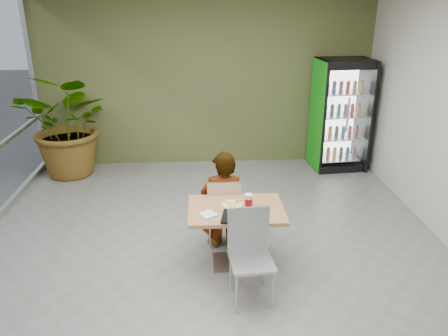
{
  "coord_description": "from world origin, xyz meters",
  "views": [
    {
      "loc": [
        -0.12,
        -4.35,
        2.98
      ],
      "look_at": [
        0.17,
        0.62,
        1.0
      ],
      "focal_mm": 35.0,
      "sensor_mm": 36.0,
      "label": 1
    }
  ],
  "objects_px": {
    "dining_table": "(236,225)",
    "beverage_fridge": "(341,115)",
    "seated_woman": "(223,210)",
    "soda_cup": "(249,201)",
    "cafeteria_tray": "(242,217)",
    "potted_plant": "(70,125)",
    "chair_far": "(224,207)",
    "chair_near": "(250,247)"
  },
  "relations": [
    {
      "from": "seated_woman",
      "to": "cafeteria_tray",
      "type": "distance_m",
      "value": 0.82
    },
    {
      "from": "cafeteria_tray",
      "to": "beverage_fridge",
      "type": "xyz_separation_m",
      "value": [
        2.09,
        3.31,
        0.22
      ]
    },
    {
      "from": "chair_near",
      "to": "cafeteria_tray",
      "type": "height_order",
      "value": "chair_near"
    },
    {
      "from": "chair_far",
      "to": "chair_near",
      "type": "height_order",
      "value": "chair_near"
    },
    {
      "from": "dining_table",
      "to": "beverage_fridge",
      "type": "relative_size",
      "value": 0.55
    },
    {
      "from": "beverage_fridge",
      "to": "potted_plant",
      "type": "bearing_deg",
      "value": 175.62
    },
    {
      "from": "dining_table",
      "to": "cafeteria_tray",
      "type": "bearing_deg",
      "value": -79.52
    },
    {
      "from": "soda_cup",
      "to": "seated_woman",
      "type": "bearing_deg",
      "value": 117.32
    },
    {
      "from": "chair_far",
      "to": "cafeteria_tray",
      "type": "bearing_deg",
      "value": 102.26
    },
    {
      "from": "soda_cup",
      "to": "potted_plant",
      "type": "distance_m",
      "value": 4.06
    },
    {
      "from": "dining_table",
      "to": "seated_woman",
      "type": "relative_size",
      "value": 0.7
    },
    {
      "from": "dining_table",
      "to": "soda_cup",
      "type": "bearing_deg",
      "value": 3.22
    },
    {
      "from": "seated_woman",
      "to": "soda_cup",
      "type": "relative_size",
      "value": 9.49
    },
    {
      "from": "soda_cup",
      "to": "potted_plant",
      "type": "xyz_separation_m",
      "value": [
        -2.74,
        2.99,
        0.08
      ]
    },
    {
      "from": "chair_far",
      "to": "cafeteria_tray",
      "type": "distance_m",
      "value": 0.75
    },
    {
      "from": "chair_near",
      "to": "soda_cup",
      "type": "height_order",
      "value": "chair_near"
    },
    {
      "from": "seated_woman",
      "to": "soda_cup",
      "type": "height_order",
      "value": "seated_woman"
    },
    {
      "from": "chair_near",
      "to": "dining_table",
      "type": "bearing_deg",
      "value": 95.67
    },
    {
      "from": "cafeteria_tray",
      "to": "potted_plant",
      "type": "relative_size",
      "value": 0.24
    },
    {
      "from": "chair_far",
      "to": "dining_table",
      "type": "bearing_deg",
      "value": 103.45
    },
    {
      "from": "chair_near",
      "to": "soda_cup",
      "type": "distance_m",
      "value": 0.6
    },
    {
      "from": "cafeteria_tray",
      "to": "beverage_fridge",
      "type": "height_order",
      "value": "beverage_fridge"
    },
    {
      "from": "potted_plant",
      "to": "seated_woman",
      "type": "bearing_deg",
      "value": -45.16
    },
    {
      "from": "dining_table",
      "to": "chair_far",
      "type": "distance_m",
      "value": 0.47
    },
    {
      "from": "chair_far",
      "to": "seated_woman",
      "type": "relative_size",
      "value": 0.59
    },
    {
      "from": "dining_table",
      "to": "beverage_fridge",
      "type": "distance_m",
      "value": 3.76
    },
    {
      "from": "dining_table",
      "to": "potted_plant",
      "type": "xyz_separation_m",
      "value": [
        -2.6,
        3.0,
        0.37
      ]
    },
    {
      "from": "chair_near",
      "to": "soda_cup",
      "type": "relative_size",
      "value": 6.0
    },
    {
      "from": "chair_near",
      "to": "potted_plant",
      "type": "bearing_deg",
      "value": 122.49
    },
    {
      "from": "dining_table",
      "to": "soda_cup",
      "type": "relative_size",
      "value": 6.6
    },
    {
      "from": "seated_woman",
      "to": "potted_plant",
      "type": "relative_size",
      "value": 0.85
    },
    {
      "from": "beverage_fridge",
      "to": "chair_near",
      "type": "bearing_deg",
      "value": -124.59
    },
    {
      "from": "seated_woman",
      "to": "chair_far",
      "type": "bearing_deg",
      "value": 90.57
    },
    {
      "from": "seated_woman",
      "to": "beverage_fridge",
      "type": "bearing_deg",
      "value": -131.73
    },
    {
      "from": "chair_near",
      "to": "seated_woman",
      "type": "height_order",
      "value": "seated_woman"
    },
    {
      "from": "seated_woman",
      "to": "beverage_fridge",
      "type": "height_order",
      "value": "beverage_fridge"
    },
    {
      "from": "seated_woman",
      "to": "cafeteria_tray",
      "type": "relative_size",
      "value": 3.6
    },
    {
      "from": "dining_table",
      "to": "beverage_fridge",
      "type": "bearing_deg",
      "value": 55.23
    },
    {
      "from": "chair_near",
      "to": "seated_woman",
      "type": "bearing_deg",
      "value": 96.81
    },
    {
      "from": "dining_table",
      "to": "chair_near",
      "type": "xyz_separation_m",
      "value": [
        0.1,
        -0.54,
        0.04
      ]
    },
    {
      "from": "beverage_fridge",
      "to": "chair_far",
      "type": "bearing_deg",
      "value": -135.89
    },
    {
      "from": "soda_cup",
      "to": "beverage_fridge",
      "type": "height_order",
      "value": "beverage_fridge"
    }
  ]
}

